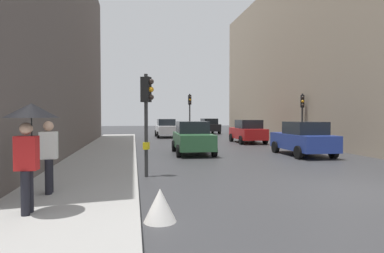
% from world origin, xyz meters
% --- Properties ---
extents(ground_plane, '(120.00, 120.00, 0.00)m').
position_xyz_m(ground_plane, '(0.00, 0.00, 0.00)').
color(ground_plane, '#38383A').
extents(sidewalk_kerb, '(3.13, 40.00, 0.16)m').
position_xyz_m(sidewalk_kerb, '(-7.32, 6.00, 0.08)').
color(sidewalk_kerb, '#A8A5A0').
rests_on(sidewalk_kerb, ground).
extents(building_facade_right, '(12.00, 25.23, 13.19)m').
position_xyz_m(building_facade_right, '(11.75, 17.69, 6.60)').
color(building_facade_right, gray).
rests_on(building_facade_right, ground).
extents(traffic_light_far_median, '(0.25, 0.44, 4.00)m').
position_xyz_m(traffic_light_far_median, '(-0.99, 20.01, 2.75)').
color(traffic_light_far_median, '#2D2D2D').
rests_on(traffic_light_far_median, ground).
extents(traffic_light_near_right, '(0.45, 0.36, 3.46)m').
position_xyz_m(traffic_light_near_right, '(-5.43, 2.89, 2.39)').
color(traffic_light_near_right, '#2D2D2D').
rests_on(traffic_light_near_right, ground).
extents(traffic_light_mid_street, '(0.34, 0.45, 3.57)m').
position_xyz_m(traffic_light_mid_street, '(5.44, 12.25, 2.47)').
color(traffic_light_mid_street, '#2D2D2D').
rests_on(traffic_light_mid_street, ground).
extents(car_white_compact, '(2.03, 4.21, 1.76)m').
position_xyz_m(car_white_compact, '(-2.76, 23.09, 0.88)').
color(car_white_compact, silver).
rests_on(car_white_compact, ground).
extents(car_dark_suv, '(2.15, 4.27, 1.76)m').
position_xyz_m(car_dark_suv, '(2.79, 28.79, 0.88)').
color(car_dark_suv, black).
rests_on(car_dark_suv, ground).
extents(car_blue_van, '(2.10, 4.24, 1.76)m').
position_xyz_m(car_blue_van, '(2.79, 7.38, 0.88)').
color(car_blue_van, navy).
rests_on(car_blue_van, ground).
extents(car_green_estate, '(2.14, 4.26, 1.76)m').
position_xyz_m(car_green_estate, '(-2.72, 9.18, 0.88)').
color(car_green_estate, '#2D6038').
rests_on(car_green_estate, ground).
extents(car_red_sedan, '(2.14, 4.26, 1.76)m').
position_xyz_m(car_red_sedan, '(2.69, 15.38, 0.88)').
color(car_red_sedan, red).
rests_on(car_red_sedan, ground).
extents(pedestrian_with_umbrella, '(1.00, 1.00, 2.14)m').
position_xyz_m(pedestrian_with_umbrella, '(-7.83, -1.38, 1.84)').
color(pedestrian_with_umbrella, black).
rests_on(pedestrian_with_umbrella, sidewalk_kerb).
extents(pedestrian_with_black_backpack, '(0.62, 0.36, 1.77)m').
position_xyz_m(pedestrian_with_black_backpack, '(-7.95, 0.31, 1.16)').
color(pedestrian_with_black_backpack, black).
rests_on(pedestrian_with_black_backpack, sidewalk_kerb).
extents(warning_sign_triangle, '(0.64, 0.64, 0.65)m').
position_xyz_m(warning_sign_triangle, '(-5.37, -1.81, 0.33)').
color(warning_sign_triangle, silver).
rests_on(warning_sign_triangle, ground).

